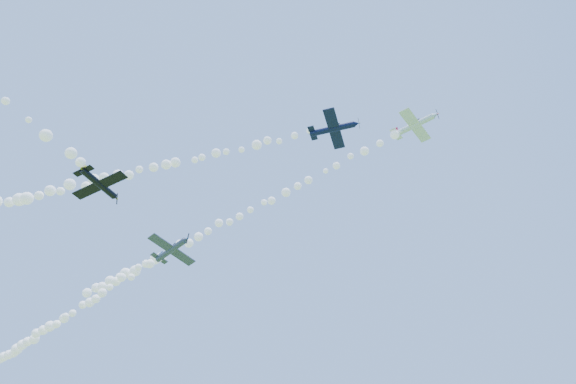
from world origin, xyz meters
The scene contains 7 objects.
plane_white centered at (25.38, -5.75, 55.84)m, with size 7.36×7.79×2.38m.
smoke_trail_white centered at (-14.35, 0.43, 55.54)m, with size 75.14×13.96×3.08m, color white, non-canonical shape.
plane_navy centered at (15.49, -12.76, 53.26)m, with size 7.45×7.90×2.21m.
smoke_trail_navy centered at (-20.65, -20.46, 53.06)m, with size 67.99×16.63×2.91m, color white, non-canonical shape.
plane_grey centered at (-14.35, -8.76, 45.26)m, with size 7.90×8.33×2.11m.
smoke_trail_grey centered at (-50.13, 0.03, 44.84)m, with size 67.06×18.65×3.47m, color white, non-canonical shape.
plane_black centered at (-6.63, -29.61, 38.55)m, with size 6.55×6.35×1.81m.
Camera 1 is at (30.51, -54.35, 2.00)m, focal length 30.00 mm.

